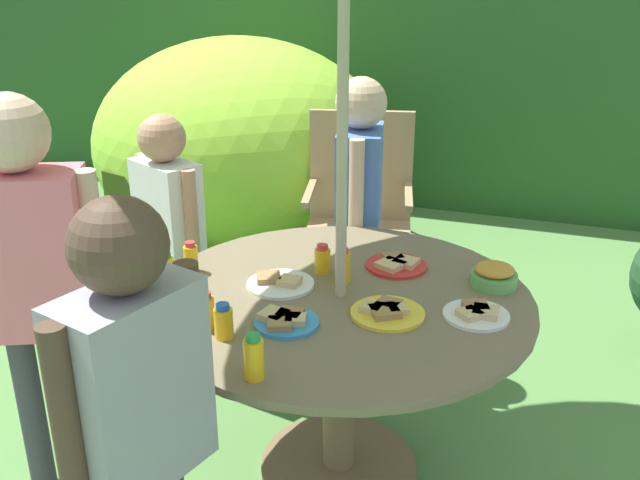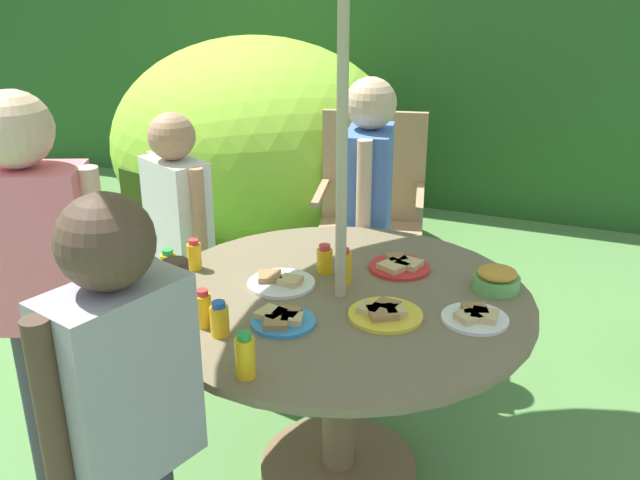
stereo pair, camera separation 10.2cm
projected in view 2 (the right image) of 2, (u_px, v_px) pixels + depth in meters
ground_plane at (338, 470)px, 2.66m from camera, size 10.00×10.00×0.02m
hedge_backdrop at (498, 70)px, 5.15m from camera, size 9.00×0.70×1.98m
garden_table at (340, 341)px, 2.45m from camera, size 1.29×1.29×0.72m
wooden_chair at (371, 206)px, 3.62m from camera, size 0.61×0.53×1.05m
dome_tent at (257, 146)px, 4.48m from camera, size 2.34×2.34×1.32m
child_in_blue_shirt at (368, 185)px, 3.13m from camera, size 0.25×0.43×1.31m
child_in_white_shirt at (177, 210)px, 3.08m from camera, size 0.37×0.29×1.18m
child_in_pink_shirt at (33, 249)px, 2.28m from camera, size 0.44×0.33×1.41m
child_in_grey_shirt at (122, 382)px, 1.69m from camera, size 0.27×0.43×1.31m
snack_bowl at (497, 279)px, 2.41m from camera, size 0.16×0.16×0.08m
plate_front_edge at (399, 266)px, 2.58m from camera, size 0.22×0.22×0.03m
plate_center_front at (281, 282)px, 2.45m from camera, size 0.23×0.23×0.03m
plate_mid_right at (282, 319)px, 2.20m from camera, size 0.20×0.20×0.03m
plate_far_right at (385, 313)px, 2.24m from camera, size 0.24×0.24×0.03m
plate_mid_left at (475, 317)px, 2.22m from camera, size 0.21×0.21×0.03m
juice_bottle_near_left at (169, 268)px, 2.44m from camera, size 0.05×0.05×0.13m
juice_bottle_near_right at (325, 260)px, 2.54m from camera, size 0.06×0.06×0.11m
juice_bottle_far_left at (203, 309)px, 2.17m from camera, size 0.05×0.05×0.12m
juice_bottle_center_back at (220, 320)px, 2.12m from camera, size 0.06×0.06×0.11m
juice_bottle_back_edge at (245, 356)px, 1.91m from camera, size 0.06×0.06×0.13m
juice_bottle_spot_a at (344, 267)px, 2.45m from camera, size 0.05×0.05×0.13m
juice_bottle_spot_b at (194, 255)px, 2.56m from camera, size 0.05×0.05×0.11m
cup_near at (165, 320)px, 2.16m from camera, size 0.07×0.07×0.06m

